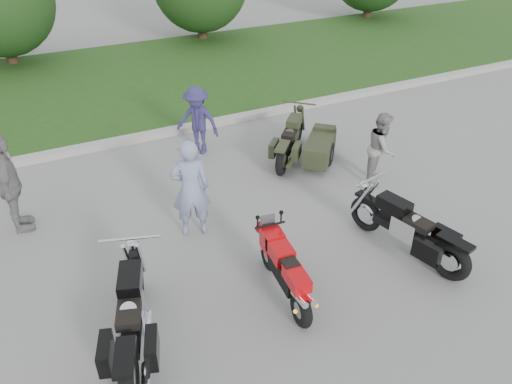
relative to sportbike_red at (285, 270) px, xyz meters
name	(u,v)px	position (x,y,z in m)	size (l,w,h in m)	color
ground	(269,281)	(-0.06, 0.40, -0.52)	(80.00, 80.00, 0.00)	gray
curb	(161,133)	(-0.06, 6.40, -0.45)	(60.00, 0.30, 0.15)	#ACA9A2
grass_strip	(123,82)	(-0.06, 10.55, -0.45)	(60.00, 8.00, 0.14)	#345E20
sportbike_red	(285,270)	(0.00, 0.00, 0.00)	(0.43, 1.88, 0.89)	black
cruiser_left	(132,322)	(-2.37, 0.00, -0.02)	(0.94, 2.50, 0.99)	black
cruiser_right	(412,232)	(2.44, -0.06, -0.04)	(0.83, 2.42, 0.95)	black
cruiser_sidecar	(307,146)	(2.57, 3.61, -0.11)	(1.94, 2.10, 0.89)	black
person_stripe	(191,189)	(-0.71, 2.20, 0.43)	(0.70, 0.46, 1.91)	#8A9ABC
person_grey	(381,148)	(3.54, 2.24, 0.26)	(0.76, 0.59, 1.56)	gray
person_denim	(197,121)	(0.50, 5.15, 0.30)	(1.06, 0.61, 1.64)	navy
person_back	(9,185)	(-3.59, 3.74, 0.44)	(1.13, 0.47, 1.92)	gray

